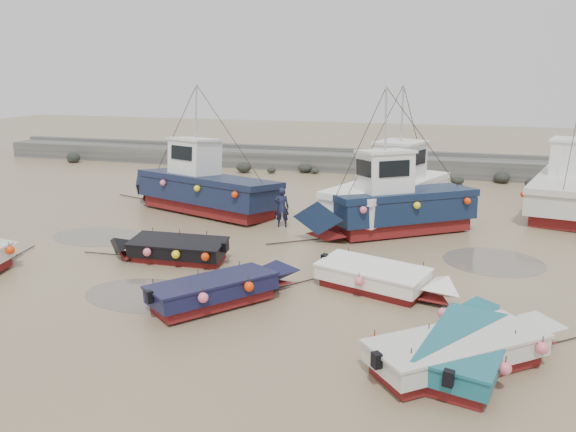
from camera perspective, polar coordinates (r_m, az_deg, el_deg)
name	(u,v)px	position (r m, az deg, el deg)	size (l,w,h in m)	color
ground	(295,285)	(18.76, 0.67, -7.03)	(120.00, 120.00, 0.00)	#8F7F5B
seawall	(382,164)	(39.56, 9.52, 5.23)	(60.00, 4.92, 1.50)	slate
puddle_a	(147,295)	(18.51, -14.15, -7.78)	(4.17, 4.17, 0.01)	#61594F
puddle_b	(493,262)	(22.32, 20.15, -4.37)	(3.66, 3.66, 0.01)	#61594F
puddle_c	(98,236)	(25.44, -18.75, -1.97)	(4.07, 4.07, 0.01)	#61594F
puddle_d	(365,213)	(28.23, 7.87, 0.28)	(5.41, 5.41, 0.01)	#61594F
dinghy_1	(224,286)	(17.30, -6.54, -7.09)	(4.50, 5.22, 1.43)	maroon
dinghy_2	(470,341)	(14.59, 18.01, -12.03)	(2.73, 5.92, 1.43)	maroon
dinghy_3	(470,346)	(14.38, 17.97, -12.48)	(5.64, 4.88, 1.43)	maroon
dinghy_4	(170,246)	(21.40, -11.92, -3.03)	(5.92, 2.01, 1.43)	maroon
dinghy_5	(383,276)	(18.22, 9.65, -6.05)	(5.66, 2.94, 1.43)	maroon
cabin_boat_0	(198,185)	(28.51, -9.12, 3.09)	(10.49, 5.33, 6.22)	maroon
cabin_boat_1	(395,191)	(27.47, 10.80, 2.55)	(5.85, 10.91, 6.22)	maroon
cabin_boat_2	(390,203)	(24.59, 10.35, 1.31)	(8.35, 6.35, 6.22)	maroon
cabin_boat_3	(573,186)	(31.36, 26.94, 2.71)	(5.33, 10.73, 6.22)	maroon
person	(282,227)	(25.59, -0.63, -1.09)	(0.66, 0.43, 1.82)	#171B34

